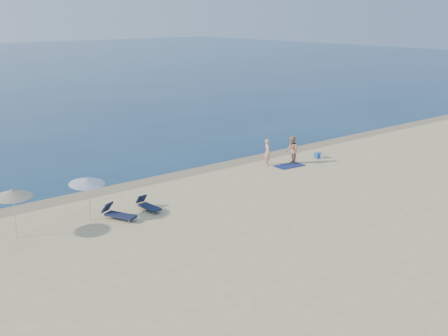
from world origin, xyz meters
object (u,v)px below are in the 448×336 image
at_px(blue_cooler, 318,155).
at_px(person_left, 268,152).
at_px(person_right, 292,150).
at_px(umbrella_near, 87,181).

bearing_deg(blue_cooler, person_left, 172.75).
distance_m(person_left, person_right, 1.66).
bearing_deg(person_right, umbrella_near, -54.54).
bearing_deg(person_left, umbrella_near, 124.22).
xyz_separation_m(person_left, umbrella_near, (-13.47, -1.75, 1.06)).
relative_size(person_left, person_right, 0.95).
distance_m(person_left, umbrella_near, 13.62).
bearing_deg(umbrella_near, blue_cooler, 8.84).
height_order(person_right, umbrella_near, umbrella_near).
distance_m(person_right, umbrella_near, 14.99).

